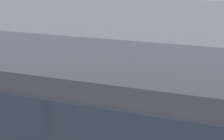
% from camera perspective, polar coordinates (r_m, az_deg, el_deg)
% --- Properties ---
extents(ground_plane, '(80.00, 80.00, 0.00)m').
position_cam_1_polar(ground_plane, '(11.09, 0.97, -5.80)').
color(ground_plane, '#424247').
extents(tour_bus, '(9.84, 3.10, 3.25)m').
position_cam_1_polar(tour_bus, '(5.84, -4.07, -12.26)').
color(tour_bus, '#26262B').
rests_on(tour_bus, ground_plane).
extents(spectator_far_left, '(0.58, 0.34, 1.78)m').
position_cam_1_polar(spectator_far_left, '(8.17, 9.59, -7.38)').
color(spectator_far_left, black).
rests_on(spectator_far_left, ground_plane).
extents(spectator_left, '(0.58, 0.36, 1.65)m').
position_cam_1_polar(spectator_left, '(8.57, 2.61, -6.43)').
color(spectator_left, '#473823').
rests_on(spectator_left, ground_plane).
extents(spectator_centre, '(0.57, 0.39, 1.78)m').
position_cam_1_polar(spectator_centre, '(8.62, -6.20, -5.75)').
color(spectator_centre, black).
rests_on(spectator_centre, ground_plane).
extents(stunt_motorcycle, '(2.04, 0.66, 1.23)m').
position_cam_1_polar(stunt_motorcycle, '(14.78, -6.74, 3.05)').
color(stunt_motorcycle, black).
rests_on(stunt_motorcycle, ground_plane).
extents(traffic_cone, '(0.34, 0.34, 0.63)m').
position_cam_1_polar(traffic_cone, '(13.19, 2.79, -0.24)').
color(traffic_cone, orange).
rests_on(traffic_cone, ground_plane).
extents(bay_line_b, '(0.29, 4.67, 0.01)m').
position_cam_1_polar(bay_line_b, '(10.98, 13.11, -6.60)').
color(bay_line_b, white).
rests_on(bay_line_b, ground_plane).
extents(bay_line_c, '(0.26, 3.91, 0.01)m').
position_cam_1_polar(bay_line_c, '(11.34, -0.98, -5.19)').
color(bay_line_c, white).
rests_on(bay_line_c, ground_plane).
extents(bay_line_d, '(0.27, 4.14, 0.01)m').
position_cam_1_polar(bay_line_d, '(12.33, -13.43, -3.68)').
color(bay_line_d, white).
rests_on(bay_line_d, ground_plane).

